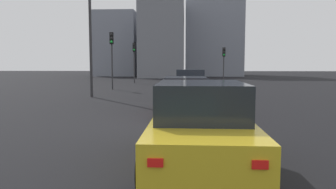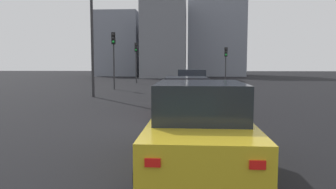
% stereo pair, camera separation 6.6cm
% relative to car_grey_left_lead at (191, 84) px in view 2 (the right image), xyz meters
% --- Properties ---
extents(ground_plane, '(160.00, 160.00, 0.20)m').
position_rel_car_grey_left_lead_xyz_m(ground_plane, '(-9.00, 1.65, -0.88)').
color(ground_plane, black).
extents(car_grey_left_lead, '(4.69, 2.13, 1.64)m').
position_rel_car_grey_left_lead_xyz_m(car_grey_left_lead, '(0.00, 0.00, 0.00)').
color(car_grey_left_lead, slate).
rests_on(car_grey_left_lead, ground_plane).
extents(car_red_left_second, '(4.87, 2.12, 1.46)m').
position_rel_car_grey_left_lead_xyz_m(car_red_left_second, '(-6.76, 0.26, -0.07)').
color(car_red_left_second, maroon).
rests_on(car_red_left_second, ground_plane).
extents(car_yellow_left_third, '(4.66, 2.04, 1.63)m').
position_rel_car_grey_left_lead_xyz_m(car_yellow_left_third, '(-13.29, -0.03, -0.00)').
color(car_yellow_left_third, gold).
rests_on(car_yellow_left_third, ground_plane).
extents(traffic_light_near_left, '(0.32, 0.28, 4.36)m').
position_rel_car_grey_left_lead_xyz_m(traffic_light_near_left, '(5.13, 5.88, 2.34)').
color(traffic_light_near_left, '#2D2D30').
rests_on(traffic_light_near_left, ground_plane).
extents(traffic_light_near_right, '(0.32, 0.29, 3.59)m').
position_rel_car_grey_left_lead_xyz_m(traffic_light_near_right, '(12.98, -3.55, 1.81)').
color(traffic_light_near_right, '#2D2D30').
rests_on(traffic_light_near_right, ground_plane).
extents(traffic_light_far_left, '(0.32, 0.30, 4.11)m').
position_rel_car_grey_left_lead_xyz_m(traffic_light_far_left, '(13.41, 5.47, 2.17)').
color(traffic_light_far_left, '#2D2D30').
rests_on(traffic_light_far_left, ground_plane).
extents(street_lamp_kerbside, '(0.56, 0.36, 7.37)m').
position_rel_car_grey_left_lead_xyz_m(street_lamp_kerbside, '(-0.53, 5.83, 3.55)').
color(street_lamp_kerbside, '#2D2D30').
rests_on(street_lamp_kerbside, ground_plane).
extents(building_facade_left, '(11.66, 9.14, 16.92)m').
position_rel_car_grey_left_lead_xyz_m(building_facade_left, '(37.22, -4.35, 7.68)').
color(building_facade_left, gray).
rests_on(building_facade_left, ground_plane).
extents(building_facade_center, '(14.64, 6.26, 11.07)m').
position_rel_car_grey_left_lead_xyz_m(building_facade_center, '(31.26, 3.65, 4.76)').
color(building_facade_center, slate).
rests_on(building_facade_center, ground_plane).
extents(building_facade_right, '(9.39, 6.78, 10.38)m').
position_rel_car_grey_left_lead_xyz_m(building_facade_right, '(35.50, 11.65, 4.41)').
color(building_facade_right, gray).
rests_on(building_facade_right, ground_plane).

